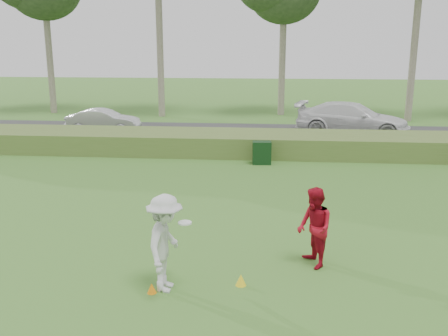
# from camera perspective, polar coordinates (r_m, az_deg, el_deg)

# --- Properties ---
(ground) EXTENTS (120.00, 120.00, 0.00)m
(ground) POSITION_cam_1_polar(r_m,az_deg,el_deg) (11.15, -1.97, -11.57)
(ground) COLOR #356B23
(ground) RESTS_ON ground
(reed_strip) EXTENTS (80.00, 3.00, 0.90)m
(reed_strip) POSITION_cam_1_polar(r_m,az_deg,el_deg) (22.43, 1.92, 2.87)
(reed_strip) COLOR #4A6829
(reed_strip) RESTS_ON ground
(park_road) EXTENTS (80.00, 6.00, 0.06)m
(park_road) POSITION_cam_1_polar(r_m,az_deg,el_deg) (27.41, 2.56, 4.05)
(park_road) COLOR #2D2D2D
(park_road) RESTS_ON ground
(player_white) EXTENTS (0.95, 1.33, 1.98)m
(player_white) POSITION_cam_1_polar(r_m,az_deg,el_deg) (10.01, -6.73, -8.53)
(player_white) COLOR silver
(player_white) RESTS_ON ground
(player_red) EXTENTS (0.93, 1.05, 1.79)m
(player_red) POSITION_cam_1_polar(r_m,az_deg,el_deg) (11.17, 10.29, -6.74)
(player_red) COLOR #A10D1E
(player_red) RESTS_ON ground
(cone_orange) EXTENTS (0.19, 0.19, 0.21)m
(cone_orange) POSITION_cam_1_polar(r_m,az_deg,el_deg) (10.27, -8.26, -13.44)
(cone_orange) COLOR orange
(cone_orange) RESTS_ON ground
(cone_yellow) EXTENTS (0.22, 0.22, 0.24)m
(cone_yellow) POSITION_cam_1_polar(r_m,az_deg,el_deg) (10.45, 1.94, -12.66)
(cone_yellow) COLOR yellow
(cone_yellow) RESTS_ON ground
(utility_cabinet) EXTENTS (0.78, 0.53, 0.93)m
(utility_cabinet) POSITION_cam_1_polar(r_m,az_deg,el_deg) (20.39, 4.34, 1.74)
(utility_cabinet) COLOR black
(utility_cabinet) RESTS_ON ground
(car_mid) EXTENTS (3.94, 1.48, 1.28)m
(car_mid) POSITION_cam_1_polar(r_m,az_deg,el_deg) (27.91, -13.60, 5.25)
(car_mid) COLOR silver
(car_mid) RESTS_ON park_road
(car_right) EXTENTS (6.29, 3.76, 1.71)m
(car_right) POSITION_cam_1_polar(r_m,az_deg,el_deg) (27.34, 14.44, 5.47)
(car_right) COLOR silver
(car_right) RESTS_ON park_road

